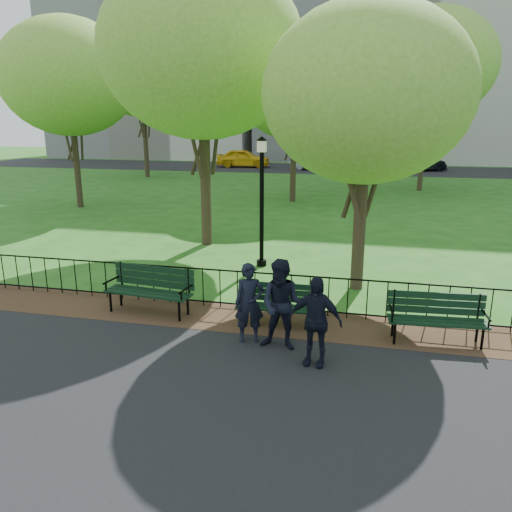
% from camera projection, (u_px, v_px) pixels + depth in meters
% --- Properties ---
extents(ground, '(120.00, 120.00, 0.00)m').
position_uv_depth(ground, '(262.00, 353.00, 9.02)').
color(ground, '#235917').
extents(asphalt_path, '(60.00, 9.20, 0.01)m').
position_uv_depth(asphalt_path, '(199.00, 481.00, 5.82)').
color(asphalt_path, black).
rests_on(asphalt_path, ground).
extents(dirt_strip, '(60.00, 1.60, 0.01)m').
position_uv_depth(dirt_strip, '(277.00, 321.00, 10.42)').
color(dirt_strip, '#3C2A18').
rests_on(dirt_strip, ground).
extents(far_street, '(70.00, 9.00, 0.01)m').
position_uv_depth(far_street, '(352.00, 169.00, 41.88)').
color(far_street, black).
rests_on(far_street, ground).
extents(iron_fence, '(24.06, 0.06, 1.00)m').
position_uv_depth(iron_fence, '(282.00, 291.00, 10.76)').
color(iron_fence, black).
rests_on(iron_fence, ground).
extents(apartment_west, '(22.00, 15.00, 26.00)m').
position_uv_depth(apartment_west, '(163.00, 36.00, 55.46)').
color(apartment_west, beige).
rests_on(apartment_west, ground).
extents(apartment_mid, '(24.00, 15.00, 30.00)m').
position_uv_depth(apartment_mid, '(386.00, 6.00, 49.66)').
color(apartment_mid, beige).
rests_on(apartment_mid, ground).
extents(park_bench_main, '(1.66, 0.55, 0.94)m').
position_uv_depth(park_bench_main, '(264.00, 299.00, 10.09)').
color(park_bench_main, black).
rests_on(park_bench_main, ground).
extents(park_bench_left_a, '(1.98, 0.80, 1.10)m').
position_uv_depth(park_bench_left_a, '(151.00, 285.00, 10.79)').
color(park_bench_left_a, black).
rests_on(park_bench_left_a, ground).
extents(park_bench_right_a, '(1.82, 0.69, 1.01)m').
position_uv_depth(park_bench_right_a, '(437.00, 313.00, 9.36)').
color(park_bench_right_a, black).
rests_on(park_bench_right_a, ground).
extents(lamppost, '(0.33, 0.33, 3.65)m').
position_uv_depth(lamppost, '(262.00, 197.00, 13.90)').
color(lamppost, black).
rests_on(lamppost, ground).
extents(tree_near_w, '(6.32, 6.32, 8.81)m').
position_uv_depth(tree_near_w, '(202.00, 51.00, 15.29)').
color(tree_near_w, '#2D2116').
rests_on(tree_near_w, ground).
extents(tree_near_e, '(4.80, 4.80, 6.69)m').
position_uv_depth(tree_near_e, '(367.00, 94.00, 11.28)').
color(tree_near_e, '#2D2116').
rests_on(tree_near_e, ground).
extents(tree_mid_w, '(6.10, 6.10, 8.51)m').
position_uv_depth(tree_mid_w, '(69.00, 77.00, 22.44)').
color(tree_mid_w, '#2D2116').
rests_on(tree_mid_w, ground).
extents(tree_far_c, '(5.67, 5.67, 7.90)m').
position_uv_depth(tree_far_c, '(295.00, 89.00, 24.23)').
color(tree_far_c, '#2D2116').
rests_on(tree_far_c, ground).
extents(tree_far_e, '(7.22, 7.22, 10.06)m').
position_uv_depth(tree_far_e, '(430.00, 65.00, 27.68)').
color(tree_far_e, '#2D2116').
rests_on(tree_far_e, ground).
extents(tree_far_w, '(7.71, 7.71, 10.74)m').
position_uv_depth(tree_far_w, '(141.00, 69.00, 34.50)').
color(tree_far_w, '#2D2116').
rests_on(tree_far_w, ground).
extents(person_left, '(0.64, 0.51, 1.52)m').
position_uv_depth(person_left, '(249.00, 303.00, 9.30)').
color(person_left, black).
rests_on(person_left, asphalt_path).
extents(person_mid, '(0.85, 0.49, 1.69)m').
position_uv_depth(person_mid, '(282.00, 305.00, 8.98)').
color(person_mid, black).
rests_on(person_mid, asphalt_path).
extents(person_right, '(0.97, 0.50, 1.58)m').
position_uv_depth(person_right, '(315.00, 321.00, 8.41)').
color(person_right, black).
rests_on(person_right, asphalt_path).
extents(taxi, '(4.79, 2.32, 1.58)m').
position_uv_depth(taxi, '(243.00, 158.00, 43.58)').
color(taxi, yellow).
rests_on(taxi, far_street).
extents(sedan_silver, '(4.99, 3.18, 1.55)m').
position_uv_depth(sedan_silver, '(319.00, 161.00, 40.79)').
color(sedan_silver, '#A6A8AD').
rests_on(sedan_silver, far_street).
extents(sedan_dark, '(5.40, 3.73, 1.45)m').
position_uv_depth(sedan_dark, '(417.00, 162.00, 40.56)').
color(sedan_dark, black).
rests_on(sedan_dark, far_street).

